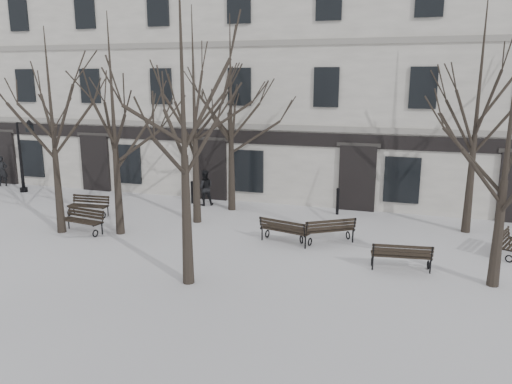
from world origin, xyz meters
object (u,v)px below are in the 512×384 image
at_px(tree_2, 182,87).
at_px(bench_4, 328,230).
at_px(bench_0, 82,220).
at_px(bench_5, 508,242).
at_px(lamp_post, 24,151).
at_px(bench_2, 401,255).
at_px(bench_3, 89,205).
at_px(tree_1, 112,99).
at_px(tree_3, 511,124).
at_px(bench_1, 285,230).
at_px(tree_0, 51,108).

relative_size(tree_2, bench_4, 4.53).
distance_m(tree_2, bench_0, 8.43).
height_order(bench_5, lamp_post, lamp_post).
bearing_deg(bench_0, tree_2, -20.07).
bearing_deg(bench_2, bench_3, -18.20).
bearing_deg(bench_5, lamp_post, 103.83).
relative_size(bench_3, bench_5, 1.07).
distance_m(bench_3, lamp_post, 6.75).
bearing_deg(bench_0, tree_1, 20.20).
bearing_deg(bench_5, tree_3, -174.56).
relative_size(tree_1, bench_1, 4.14).
bearing_deg(bench_4, bench_5, 153.22).
relative_size(bench_2, lamp_post, 0.50).
relative_size(tree_1, tree_3, 1.10).
relative_size(bench_1, bench_4, 0.99).
bearing_deg(bench_4, tree_0, -23.59).
bearing_deg(bench_2, lamp_post, -23.42).
relative_size(tree_2, bench_5, 5.34).
xyz_separation_m(tree_1, bench_1, (6.27, 0.74, -4.54)).
bearing_deg(bench_0, bench_2, 6.49).
bearing_deg(tree_3, tree_0, 178.01).
bearing_deg(tree_0, bench_2, -0.58).
height_order(tree_3, bench_4, tree_3).
height_order(bench_0, bench_1, bench_1).
bearing_deg(tree_2, bench_1, 67.29).
bearing_deg(bench_1, bench_0, 22.34).
xyz_separation_m(bench_0, bench_2, (11.77, -0.35, -0.00)).
relative_size(tree_1, bench_0, 4.31).
xyz_separation_m(tree_0, bench_1, (8.52, 1.28, -4.23)).
bearing_deg(tree_2, bench_2, 26.04).
relative_size(tree_0, tree_3, 1.03).
bearing_deg(bench_4, bench_0, -24.12).
xyz_separation_m(tree_3, bench_3, (-15.54, 2.86, -4.12)).
bearing_deg(bench_0, bench_1, 15.97).
relative_size(tree_0, bench_5, 4.57).
relative_size(tree_0, tree_1, 0.94).
xyz_separation_m(tree_2, bench_4, (3.26, 4.69, -5.02)).
height_order(tree_3, bench_2, tree_3).
bearing_deg(tree_0, bench_1, 8.53).
xyz_separation_m(tree_0, bench_0, (0.80, 0.23, -4.25)).
distance_m(tree_2, bench_3, 10.26).
distance_m(tree_2, bench_4, 7.61).
bearing_deg(bench_1, tree_0, 23.11).
height_order(tree_0, tree_1, tree_1).
distance_m(tree_1, bench_3, 5.59).
distance_m(tree_2, tree_3, 8.77).
bearing_deg(bench_4, tree_2, 21.87).
bearing_deg(bench_1, lamp_post, -0.46).
distance_m(bench_2, bench_5, 4.22).
bearing_deg(tree_3, bench_4, 156.27).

